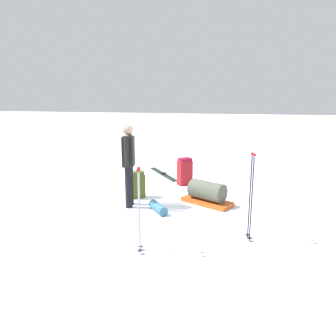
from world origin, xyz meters
TOP-DOWN VIEW (x-y plane):
  - ground_plane at (0.00, 0.00)m, footprint 80.00×80.00m
  - skier_standing at (-0.68, 0.64)m, footprint 0.56×0.29m
  - ski_pair_near at (2.19, 0.75)m, footprint 1.58×1.28m
  - backpack_large_dark at (-0.11, 0.70)m, footprint 0.38×0.41m
  - backpack_bright at (1.23, -0.11)m, footprint 0.40×0.41m
  - ski_poles_planted_near at (-1.70, -1.78)m, footprint 0.17×0.10m
  - ski_poles_planted_far at (-2.53, -0.27)m, footprint 0.19×0.11m
  - gear_sled at (-0.13, -0.89)m, footprint 0.87×1.16m
  - sleeping_mat_rolled at (-0.88, -0.04)m, footprint 0.54×0.49m

SIDE VIEW (x-z plane):
  - ground_plane at x=0.00m, z-range 0.00..0.00m
  - ski_pair_near at x=2.19m, z-range -0.01..0.04m
  - sleeping_mat_rolled at x=-0.88m, z-range 0.00..0.18m
  - gear_sled at x=-0.13m, z-range -0.02..0.47m
  - backpack_large_dark at x=-0.11m, z-range -0.01..0.60m
  - backpack_bright at x=1.23m, z-range -0.01..0.70m
  - ski_poles_planted_far at x=-2.53m, z-range 0.07..1.33m
  - ski_poles_planted_near at x=-1.70m, z-range 0.07..1.47m
  - skier_standing at x=-0.68m, z-range 0.10..1.80m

